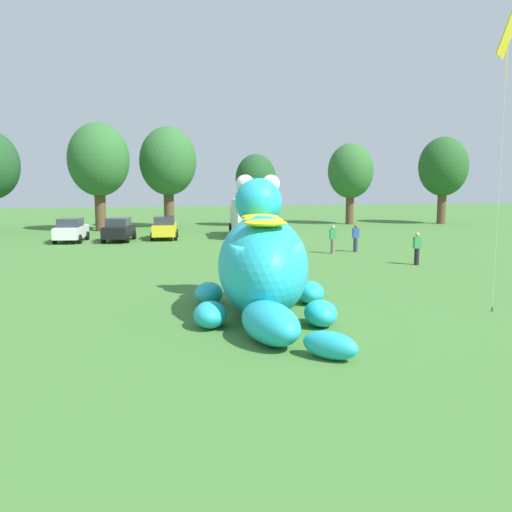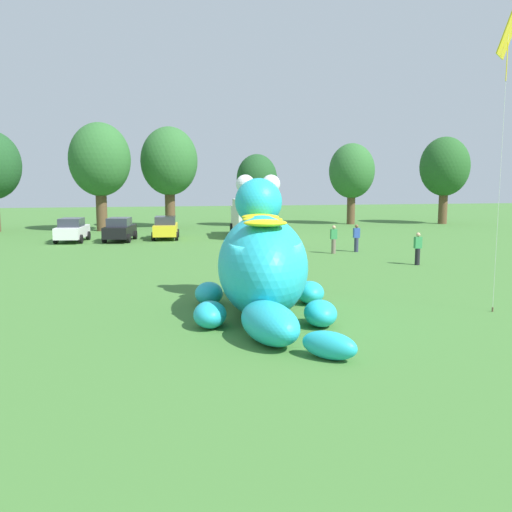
{
  "view_description": "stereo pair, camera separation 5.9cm",
  "coord_description": "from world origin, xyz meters",
  "px_view_note": "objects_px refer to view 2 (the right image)",
  "views": [
    {
      "loc": [
        -4.04,
        -16.99,
        4.41
      ],
      "look_at": [
        0.03,
        1.73,
        1.82
      ],
      "focal_mm": 39.37,
      "sensor_mm": 36.0,
      "label": 1
    },
    {
      "loc": [
        -3.99,
        -17.0,
        4.41
      ],
      "look_at": [
        0.03,
        1.73,
        1.82
      ],
      "focal_mm": 39.37,
      "sensor_mm": 36.0,
      "label": 2
    }
  ],
  "objects_px": {
    "box_truck": "(248,217)",
    "spectator_near_inflatable": "(356,238)",
    "car_black": "(120,229)",
    "spectator_by_cars": "(418,249)",
    "tethered_flying_kite": "(508,38)",
    "giant_inflatable_creature": "(263,264)",
    "car_white": "(72,230)",
    "spectator_mid_field": "(334,240)",
    "car_yellow": "(166,228)"
  },
  "relations": [
    {
      "from": "box_truck",
      "to": "spectator_near_inflatable",
      "type": "height_order",
      "value": "box_truck"
    },
    {
      "from": "car_black",
      "to": "spectator_by_cars",
      "type": "distance_m",
      "value": 21.8
    },
    {
      "from": "car_black",
      "to": "tethered_flying_kite",
      "type": "relative_size",
      "value": 0.44
    },
    {
      "from": "car_black",
      "to": "spectator_by_cars",
      "type": "bearing_deg",
      "value": -44.37
    },
    {
      "from": "giant_inflatable_creature",
      "to": "car_black",
      "type": "xyz_separation_m",
      "value": [
        -5.21,
        24.26,
        -0.83
      ]
    },
    {
      "from": "car_black",
      "to": "spectator_by_cars",
      "type": "relative_size",
      "value": 2.54
    },
    {
      "from": "box_truck",
      "to": "tethered_flying_kite",
      "type": "xyz_separation_m",
      "value": [
        3.16,
        -26.59,
        7.29
      ]
    },
    {
      "from": "car_white",
      "to": "spectator_mid_field",
      "type": "height_order",
      "value": "car_white"
    },
    {
      "from": "car_yellow",
      "to": "box_truck",
      "type": "height_order",
      "value": "box_truck"
    },
    {
      "from": "car_black",
      "to": "car_yellow",
      "type": "relative_size",
      "value": 1.02
    },
    {
      "from": "spectator_by_cars",
      "to": "car_yellow",
      "type": "bearing_deg",
      "value": 127.15
    },
    {
      "from": "car_white",
      "to": "car_yellow",
      "type": "distance_m",
      "value": 6.75
    },
    {
      "from": "car_black",
      "to": "spectator_near_inflatable",
      "type": "distance_m",
      "value": 17.33
    },
    {
      "from": "giant_inflatable_creature",
      "to": "car_white",
      "type": "xyz_separation_m",
      "value": [
        -8.57,
        24.51,
        -0.83
      ]
    },
    {
      "from": "box_truck",
      "to": "spectator_mid_field",
      "type": "relative_size",
      "value": 3.82
    },
    {
      "from": "car_yellow",
      "to": "tethered_flying_kite",
      "type": "relative_size",
      "value": 0.43
    },
    {
      "from": "car_yellow",
      "to": "tethered_flying_kite",
      "type": "height_order",
      "value": "tethered_flying_kite"
    },
    {
      "from": "car_white",
      "to": "spectator_near_inflatable",
      "type": "relative_size",
      "value": 2.5
    },
    {
      "from": "box_truck",
      "to": "spectator_near_inflatable",
      "type": "bearing_deg",
      "value": -65.57
    },
    {
      "from": "giant_inflatable_creature",
      "to": "spectator_mid_field",
      "type": "bearing_deg",
      "value": 61.9
    },
    {
      "from": "car_white",
      "to": "spectator_mid_field",
      "type": "relative_size",
      "value": 2.5
    },
    {
      "from": "box_truck",
      "to": "car_yellow",
      "type": "bearing_deg",
      "value": -178.26
    },
    {
      "from": "spectator_by_cars",
      "to": "car_white",
      "type": "bearing_deg",
      "value": 140.71
    },
    {
      "from": "car_yellow",
      "to": "box_truck",
      "type": "distance_m",
      "value": 6.44
    },
    {
      "from": "giant_inflatable_creature",
      "to": "car_yellow",
      "type": "distance_m",
      "value": 25.23
    },
    {
      "from": "spectator_by_cars",
      "to": "car_black",
      "type": "bearing_deg",
      "value": 135.63
    },
    {
      "from": "tethered_flying_kite",
      "to": "box_truck",
      "type": "bearing_deg",
      "value": 96.79
    },
    {
      "from": "box_truck",
      "to": "tethered_flying_kite",
      "type": "relative_size",
      "value": 0.67
    },
    {
      "from": "car_yellow",
      "to": "box_truck",
      "type": "relative_size",
      "value": 0.65
    },
    {
      "from": "spectator_by_cars",
      "to": "spectator_mid_field",
      "type": "bearing_deg",
      "value": 116.94
    },
    {
      "from": "car_white",
      "to": "car_black",
      "type": "height_order",
      "value": "same"
    },
    {
      "from": "car_black",
      "to": "tethered_flying_kite",
      "type": "distance_m",
      "value": 29.7
    },
    {
      "from": "spectator_by_cars",
      "to": "spectator_near_inflatable",
      "type": "bearing_deg",
      "value": 100.25
    },
    {
      "from": "giant_inflatable_creature",
      "to": "spectator_mid_field",
      "type": "distance_m",
      "value": 16.29
    },
    {
      "from": "giant_inflatable_creature",
      "to": "car_black",
      "type": "distance_m",
      "value": 24.82
    },
    {
      "from": "box_truck",
      "to": "spectator_near_inflatable",
      "type": "xyz_separation_m",
      "value": [
        4.78,
        -10.52,
        -0.75
      ]
    },
    {
      "from": "car_yellow",
      "to": "spectator_mid_field",
      "type": "height_order",
      "value": "car_yellow"
    },
    {
      "from": "car_white",
      "to": "box_truck",
      "type": "height_order",
      "value": "box_truck"
    },
    {
      "from": "spectator_near_inflatable",
      "to": "giant_inflatable_creature",
      "type": "bearing_deg",
      "value": -122.18
    },
    {
      "from": "car_black",
      "to": "box_truck",
      "type": "bearing_deg",
      "value": 6.35
    },
    {
      "from": "car_black",
      "to": "car_yellow",
      "type": "distance_m",
      "value": 3.47
    },
    {
      "from": "box_truck",
      "to": "spectator_near_inflatable",
      "type": "relative_size",
      "value": 3.82
    },
    {
      "from": "spectator_mid_field",
      "to": "spectator_by_cars",
      "type": "xyz_separation_m",
      "value": [
        2.71,
        -5.34,
        0.0
      ]
    },
    {
      "from": "car_yellow",
      "to": "spectator_near_inflatable",
      "type": "relative_size",
      "value": 2.49
    },
    {
      "from": "box_truck",
      "to": "tethered_flying_kite",
      "type": "height_order",
      "value": "tethered_flying_kite"
    },
    {
      "from": "car_yellow",
      "to": "spectator_near_inflatable",
      "type": "distance_m",
      "value": 15.22
    },
    {
      "from": "giant_inflatable_creature",
      "to": "spectator_mid_field",
      "type": "xyz_separation_m",
      "value": [
        7.66,
        14.35,
        -0.84
      ]
    },
    {
      "from": "car_black",
      "to": "spectator_mid_field",
      "type": "relative_size",
      "value": 2.54
    },
    {
      "from": "spectator_mid_field",
      "to": "tethered_flying_kite",
      "type": "bearing_deg",
      "value": -89.84
    },
    {
      "from": "giant_inflatable_creature",
      "to": "spectator_near_inflatable",
      "type": "height_order",
      "value": "giant_inflatable_creature"
    }
  ]
}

